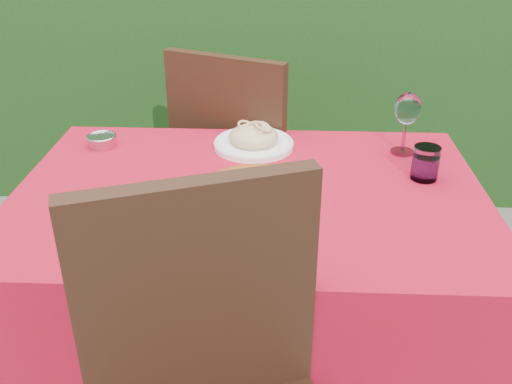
{
  "coord_description": "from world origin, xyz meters",
  "views": [
    {
      "loc": [
        0.08,
        -1.35,
        1.46
      ],
      "look_at": [
        0.02,
        -0.05,
        0.77
      ],
      "focal_mm": 40.0,
      "sensor_mm": 36.0,
      "label": 1
    }
  ],
  "objects_px": {
    "water_glass": "(425,165)",
    "steel_ramekin": "(102,141)",
    "pasta_plate": "(254,140)",
    "wine_glass": "(407,111)",
    "pizza_plate": "(257,195)",
    "chair_far": "(240,160)",
    "fork": "(152,198)"
  },
  "relations": [
    {
      "from": "chair_far",
      "to": "water_glass",
      "type": "distance_m",
      "value": 0.78
    },
    {
      "from": "water_glass",
      "to": "pasta_plate",
      "type": "bearing_deg",
      "value": 157.87
    },
    {
      "from": "pizza_plate",
      "to": "water_glass",
      "type": "bearing_deg",
      "value": 19.87
    },
    {
      "from": "pizza_plate",
      "to": "water_glass",
      "type": "height_order",
      "value": "water_glass"
    },
    {
      "from": "chair_far",
      "to": "pasta_plate",
      "type": "bearing_deg",
      "value": 125.01
    },
    {
      "from": "pizza_plate",
      "to": "wine_glass",
      "type": "xyz_separation_m",
      "value": [
        0.43,
        0.34,
        0.11
      ]
    },
    {
      "from": "water_glass",
      "to": "steel_ramekin",
      "type": "distance_m",
      "value": 0.98
    },
    {
      "from": "pizza_plate",
      "to": "fork",
      "type": "bearing_deg",
      "value": 177.38
    },
    {
      "from": "pasta_plate",
      "to": "water_glass",
      "type": "distance_m",
      "value": 0.52
    },
    {
      "from": "chair_far",
      "to": "pasta_plate",
      "type": "distance_m",
      "value": 0.38
    },
    {
      "from": "fork",
      "to": "pasta_plate",
      "type": "bearing_deg",
      "value": 26.56
    },
    {
      "from": "wine_glass",
      "to": "chair_far",
      "type": "bearing_deg",
      "value": 147.78
    },
    {
      "from": "chair_far",
      "to": "fork",
      "type": "distance_m",
      "value": 0.71
    },
    {
      "from": "chair_far",
      "to": "wine_glass",
      "type": "xyz_separation_m",
      "value": [
        0.52,
        -0.33,
        0.32
      ]
    },
    {
      "from": "chair_far",
      "to": "water_glass",
      "type": "height_order",
      "value": "chair_far"
    },
    {
      "from": "pasta_plate",
      "to": "fork",
      "type": "xyz_separation_m",
      "value": [
        -0.25,
        -0.35,
        -0.02
      ]
    },
    {
      "from": "pizza_plate",
      "to": "pasta_plate",
      "type": "relative_size",
      "value": 1.43
    },
    {
      "from": "wine_glass",
      "to": "fork",
      "type": "bearing_deg",
      "value": -155.02
    },
    {
      "from": "wine_glass",
      "to": "fork",
      "type": "height_order",
      "value": "wine_glass"
    },
    {
      "from": "water_glass",
      "to": "wine_glass",
      "type": "distance_m",
      "value": 0.2
    },
    {
      "from": "pasta_plate",
      "to": "water_glass",
      "type": "bearing_deg",
      "value": -22.13
    },
    {
      "from": "pasta_plate",
      "to": "wine_glass",
      "type": "bearing_deg",
      "value": -2.62
    },
    {
      "from": "pizza_plate",
      "to": "fork",
      "type": "distance_m",
      "value": 0.28
    },
    {
      "from": "pasta_plate",
      "to": "wine_glass",
      "type": "distance_m",
      "value": 0.47
    },
    {
      "from": "chair_far",
      "to": "steel_ramekin",
      "type": "relative_size",
      "value": 11.53
    },
    {
      "from": "wine_glass",
      "to": "steel_ramekin",
      "type": "relative_size",
      "value": 2.24
    },
    {
      "from": "chair_far",
      "to": "wine_glass",
      "type": "bearing_deg",
      "value": 170.7
    },
    {
      "from": "steel_ramekin",
      "to": "water_glass",
      "type": "bearing_deg",
      "value": -10.86
    },
    {
      "from": "pizza_plate",
      "to": "water_glass",
      "type": "distance_m",
      "value": 0.49
    },
    {
      "from": "chair_far",
      "to": "fork",
      "type": "xyz_separation_m",
      "value": [
        -0.18,
        -0.66,
        0.19
      ]
    },
    {
      "from": "fork",
      "to": "water_glass",
      "type": "bearing_deg",
      "value": -16.24
    },
    {
      "from": "fork",
      "to": "steel_ramekin",
      "type": "bearing_deg",
      "value": 96.01
    }
  ]
}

